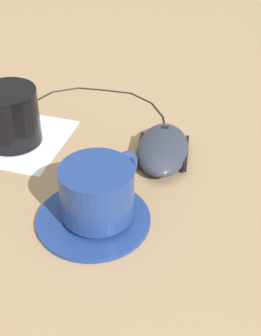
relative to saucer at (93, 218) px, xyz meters
The scene contains 7 objects.
ground_plane 0.16m from the saucer, 145.67° to the left, with size 3.00×3.00×0.00m, color #9E7F5B.
saucer is the anchor object (origin of this frame).
coffee_cup 0.04m from the saucer, 74.19° to the left, with size 0.08×0.11×0.06m.
computer_mouse 0.15m from the saucer, 93.38° to the left, with size 0.12×0.13×0.03m.
mouse_cable 0.28m from the saucer, 126.10° to the left, with size 0.22×0.12×0.00m.
napkin_under_glass 0.20m from the saucer, 163.67° to the left, with size 0.14×0.14×0.00m, color white.
drinking_glass 0.20m from the saucer, 164.81° to the left, with size 0.08×0.08×0.08m, color black.
Camera 1 is at (0.43, -0.40, 0.40)m, focal length 55.00 mm.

